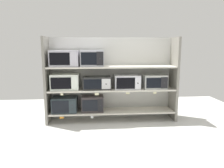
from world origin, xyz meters
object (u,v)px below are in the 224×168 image
(microwave_1, at_px, (93,103))
(microwave_5, at_px, (154,81))
(microwave_3, at_px, (97,83))
(microwave_4, at_px, (127,82))
(microwave_7, at_px, (92,58))
(microwave_0, at_px, (65,104))
(microwave_6, at_px, (65,58))
(microwave_2, at_px, (65,82))

(microwave_1, xyz_separation_m, microwave_5, (1.32, -0.00, 0.46))
(microwave_1, relative_size, microwave_5, 0.96)
(microwave_3, bearing_deg, microwave_4, -0.02)
(microwave_7, bearing_deg, microwave_3, -0.03)
(microwave_0, height_order, microwave_5, microwave_5)
(microwave_0, xyz_separation_m, microwave_7, (0.58, 0.00, 0.97))
(microwave_1, height_order, microwave_6, microwave_6)
(microwave_2, height_order, microwave_7, microwave_7)
(microwave_2, bearing_deg, microwave_7, -0.01)
(microwave_2, bearing_deg, microwave_3, -0.01)
(microwave_0, distance_m, microwave_3, 0.81)
(microwave_2, relative_size, microwave_5, 1.18)
(microwave_2, xyz_separation_m, microwave_5, (1.87, -0.00, -0.02))
(microwave_2, distance_m, microwave_4, 1.29)
(microwave_6, xyz_separation_m, microwave_7, (0.55, -0.00, 0.00))
(microwave_5, height_order, microwave_7, microwave_7)
(microwave_2, xyz_separation_m, microwave_3, (0.65, -0.00, -0.03))
(microwave_1, distance_m, microwave_7, 0.96)
(microwave_2, distance_m, microwave_6, 0.48)
(microwave_0, height_order, microwave_2, microwave_2)
(microwave_3, relative_size, microwave_4, 1.09)
(microwave_4, relative_size, microwave_7, 1.13)
(microwave_3, bearing_deg, microwave_2, 179.99)
(microwave_1, relative_size, microwave_7, 0.98)
(microwave_0, bearing_deg, microwave_7, 0.03)
(microwave_7, bearing_deg, microwave_1, 179.63)
(microwave_1, bearing_deg, microwave_0, -179.96)
(microwave_0, bearing_deg, microwave_1, 0.04)
(microwave_1, relative_size, microwave_3, 0.79)
(microwave_6, bearing_deg, microwave_3, -0.01)
(microwave_0, relative_size, microwave_7, 1.09)
(microwave_5, xyz_separation_m, microwave_6, (-1.87, 0.00, 0.50))
(microwave_5, distance_m, microwave_6, 1.93)
(microwave_0, distance_m, microwave_7, 1.13)
(microwave_6, bearing_deg, microwave_7, -0.00)
(microwave_6, relative_size, microwave_7, 1.22)
(microwave_4, height_order, microwave_6, microwave_6)
(microwave_0, distance_m, microwave_2, 0.48)
(microwave_1, distance_m, microwave_4, 0.86)
(microwave_0, relative_size, microwave_6, 0.90)
(microwave_4, relative_size, microwave_5, 1.11)
(microwave_0, relative_size, microwave_3, 0.89)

